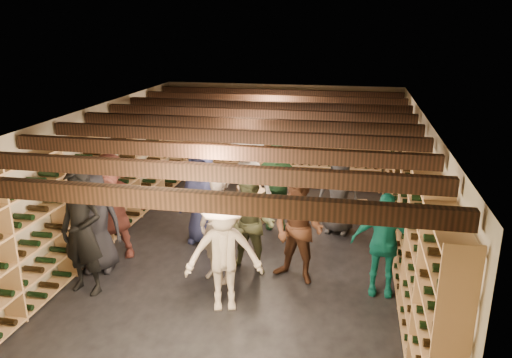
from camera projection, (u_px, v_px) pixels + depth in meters
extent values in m
plane|color=black|center=(246.00, 255.00, 8.50)|extent=(8.00, 8.00, 0.00)
cube|color=#B1A78A|center=(281.00, 135.00, 11.87)|extent=(5.50, 0.02, 2.40)
cube|color=#B1A78A|center=(149.00, 330.00, 4.39)|extent=(5.50, 0.02, 2.40)
cube|color=#B1A78A|center=(91.00, 178.00, 8.64)|extent=(0.02, 8.00, 2.40)
cube|color=#B1A78A|center=(421.00, 199.00, 7.63)|extent=(0.02, 8.00, 2.40)
cube|color=beige|center=(245.00, 115.00, 7.77)|extent=(5.50, 8.00, 0.01)
cube|color=black|center=(163.00, 199.00, 4.54)|extent=(5.40, 0.12, 0.18)
cube|color=black|center=(193.00, 171.00, 5.36)|extent=(5.40, 0.12, 0.18)
cube|color=black|center=(215.00, 151.00, 6.18)|extent=(5.40, 0.12, 0.18)
cube|color=black|center=(232.00, 136.00, 6.99)|extent=(5.40, 0.12, 0.18)
cube|color=black|center=(245.00, 124.00, 7.81)|extent=(5.40, 0.12, 0.18)
cube|color=black|center=(256.00, 114.00, 8.63)|extent=(5.40, 0.12, 0.18)
cube|color=black|center=(265.00, 106.00, 9.45)|extent=(5.40, 0.12, 0.18)
cube|color=black|center=(272.00, 99.00, 10.27)|extent=(5.40, 0.12, 0.18)
cube|color=black|center=(279.00, 93.00, 11.08)|extent=(5.40, 0.12, 0.18)
cube|color=tan|center=(101.00, 186.00, 8.64)|extent=(0.32, 7.50, 2.15)
cube|color=tan|center=(408.00, 206.00, 7.70)|extent=(0.32, 7.50, 2.15)
cube|color=tan|center=(280.00, 142.00, 11.75)|extent=(4.70, 0.30, 2.15)
cube|color=tan|center=(253.00, 217.00, 9.87)|extent=(0.58, 0.47, 0.17)
cube|color=tan|center=(253.00, 209.00, 9.82)|extent=(0.58, 0.47, 0.17)
cube|color=tan|center=(253.00, 201.00, 9.77)|extent=(0.58, 0.47, 0.17)
cube|color=tan|center=(253.00, 193.00, 9.72)|extent=(0.58, 0.47, 0.17)
cube|color=tan|center=(250.00, 207.00, 10.44)|extent=(0.58, 0.48, 0.17)
cube|color=tan|center=(250.00, 199.00, 10.39)|extent=(0.58, 0.48, 0.17)
cube|color=tan|center=(250.00, 191.00, 10.34)|extent=(0.58, 0.48, 0.17)
cube|color=tan|center=(357.00, 206.00, 10.48)|extent=(0.58, 0.46, 0.17)
imported|color=black|center=(96.00, 223.00, 7.76)|extent=(0.88, 0.68, 1.61)
imported|color=black|center=(82.00, 232.00, 7.09)|extent=(0.75, 0.56, 1.87)
imported|color=#535C3B|center=(251.00, 225.00, 7.69)|extent=(0.83, 0.68, 1.59)
imported|color=beige|center=(224.00, 254.00, 6.69)|extent=(1.19, 0.87, 1.64)
imported|color=#0F6F5F|center=(383.00, 244.00, 7.10)|extent=(0.91, 0.39, 1.54)
imported|color=brown|center=(112.00, 205.00, 8.25)|extent=(1.71, 0.76, 1.78)
imported|color=#23284E|center=(202.00, 196.00, 8.76)|extent=(0.91, 0.67, 1.71)
imported|color=gray|center=(218.00, 226.00, 7.43)|extent=(0.76, 0.64, 1.76)
imported|color=#48291A|center=(298.00, 229.00, 7.42)|extent=(0.99, 0.89, 1.68)
imported|color=#B5ACA4|center=(247.00, 180.00, 9.49)|extent=(1.33, 1.05, 1.80)
imported|color=#26552E|center=(275.00, 185.00, 9.40)|extent=(1.04, 0.56, 1.69)
imported|color=#38393D|center=(339.00, 192.00, 9.20)|extent=(0.84, 0.62, 1.58)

